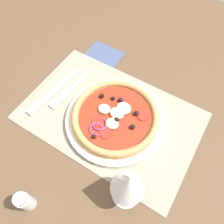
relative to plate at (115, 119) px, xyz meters
The scene contains 9 objects.
ground_plane 3.07cm from the plate, 17.36° to the right, with size 190.00×140.00×2.40cm, color brown.
placemat 2.26cm from the plate, 17.36° to the right, with size 48.68×31.52×0.40cm, color gray.
plate is the anchor object (origin of this frame).
pizza 1.74cm from the plate, 62.34° to the left, with size 23.68×23.68×2.69cm.
fork 17.03cm from the plate, ahead, with size 3.56×18.05×0.44cm.
knife 20.82cm from the plate, ahead, with size 3.80×20.06×0.62cm.
wine_glass 21.64cm from the plate, 128.35° to the left, with size 7.20×7.20×14.90cm.
napkin 25.08cm from the plate, 49.05° to the right, with size 11.76×10.58×0.36cm, color #425175.
pepper_shaker 29.34cm from the plate, 79.34° to the left, with size 3.20×3.20×6.70cm.
Camera 1 is at (-16.72, 26.13, 53.88)cm, focal length 35.26 mm.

